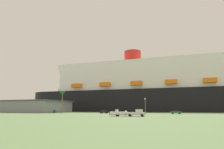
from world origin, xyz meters
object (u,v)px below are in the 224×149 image
Objects in this scene: parked_car_green_wagon at (176,112)px; pickup_truck at (137,113)px; palm_tree at (62,95)px; parked_car_blue_suv at (52,111)px; cruise_ship at (173,90)px; small_boat_on_trailer at (120,113)px; street_lamp at (145,103)px; parked_car_black_coupe at (104,112)px.

pickup_truck is at bearing -108.18° from parked_car_green_wagon.
palm_tree is 19.50m from parked_car_blue_suv.
cruise_ship reaches higher than small_boat_on_trailer.
cruise_ship reaches higher than parked_car_blue_suv.
palm_tree is at bearing -172.59° from parked_car_green_wagon.
street_lamp reaches higher than small_boat_on_trailer.
parked_car_black_coupe is (-17.77, 34.92, -0.14)m from small_boat_on_trailer.
cruise_ship is 86.72m from palm_tree.
palm_tree is (-37.75, 28.20, 8.33)m from small_boat_on_trailer.
cruise_ship is 88.50m from parked_car_blue_suv.
parked_car_green_wagon is at bearing -3.86° from parked_car_blue_suv.
parked_car_blue_suv is (-50.90, 39.84, -0.13)m from small_boat_on_trailer.
street_lamp is (42.67, -6.95, -4.84)m from palm_tree.
pickup_truck is at bearing -96.23° from cruise_ship.
cruise_ship is at bearing 90.97° from parked_car_green_wagon.
parked_car_green_wagon is at bearing -89.03° from cruise_ship.
parked_car_blue_suv is 0.99× the size of parked_car_green_wagon.
parked_car_blue_suv is 67.76m from parked_car_green_wagon.
cruise_ship is 98.59m from small_boat_on_trailer.
pickup_truck is 0.85× the size of street_lamp.
pickup_truck reaches higher than parked_car_green_wagon.
parked_car_black_coupe is at bearing 123.47° from pickup_truck.
parked_car_green_wagon is (1.03, -60.93, -14.97)m from cruise_ship.
parked_car_black_coupe and parked_car_green_wagon have the same top height.
parked_car_blue_suv is (-56.08, 39.64, -0.21)m from pickup_truck.
cruise_ship is 42.90× the size of pickup_truck.
palm_tree reaches higher than small_boat_on_trailer.
parked_car_blue_suv is (-66.57, -56.37, -14.97)m from cruise_ship.
pickup_truck is at bearing -35.26° from parked_car_blue_suv.
pickup_truck reaches higher than parked_car_blue_suv.
pickup_truck is at bearing -89.29° from street_lamp.
small_boat_on_trailer is at bearing -63.03° from parked_car_black_coupe.
parked_car_green_wagon is at bearing 64.66° from small_boat_on_trailer.
parked_car_black_coupe is at bearing 18.59° from palm_tree.
street_lamp is 1.36× the size of parked_car_green_wagon.
street_lamp is 1.38× the size of parked_car_blue_suv.
cruise_ship is 53.83× the size of parked_car_black_coupe.
small_boat_on_trailer is 1.57× the size of parked_car_black_coupe.
parked_car_green_wagon is at bearing 7.41° from palm_tree.
cruise_ship is 36.50× the size of street_lamp.
parked_car_blue_suv is at bearing 171.55° from parked_car_black_coupe.
street_lamp reaches higher than parked_car_black_coupe.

